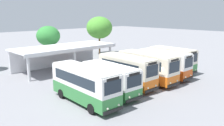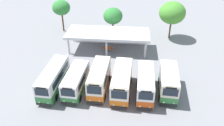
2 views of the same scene
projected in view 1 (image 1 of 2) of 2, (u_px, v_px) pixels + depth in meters
The scene contains 13 objects.
ground_plane at pixel (148, 90), 24.92m from camera, with size 180.00×180.00×0.00m, color gray.
city_bus_nearest_orange at pixel (84, 83), 20.98m from camera, with size 2.52×8.04×3.33m.
city_bus_second_in_row at pixel (110, 78), 23.08m from camera, with size 2.66×6.95×3.06m.
city_bus_middle_cream at pixel (127, 70), 25.59m from camera, with size 2.52×7.19×3.46m.
city_bus_fourth_amber at pixel (147, 66), 27.45m from camera, with size 2.66×7.61×3.46m.
city_bus_fifth_blue at pixel (164, 63), 29.44m from camera, with size 2.36×7.06×3.38m.
city_bus_far_end_green at pixel (172, 59), 32.10m from camera, with size 2.68×6.67×3.36m.
terminal_canopy at pixel (63, 50), 34.28m from camera, with size 14.70×5.80×3.40m.
waiting_chair_end_by_column at pixel (65, 67), 33.39m from camera, with size 0.46×0.46×0.86m.
waiting_chair_second_from_end at pixel (69, 66), 33.85m from camera, with size 0.46×0.46×0.86m.
waiting_chair_middle_seat at pixel (73, 65), 34.26m from camera, with size 0.46×0.46×0.86m.
roadside_tree_behind_canopy at pixel (48, 36), 37.58m from camera, with size 3.76×3.76×6.06m.
roadside_tree_east_of_canopy at pixel (99, 28), 45.51m from camera, with size 5.04×5.04×7.42m.
Camera 1 is at (-19.23, -14.49, 8.03)m, focal length 37.40 mm.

